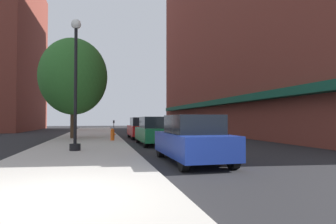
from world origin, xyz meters
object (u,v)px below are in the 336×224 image
(lamppost, at_px, (76,82))
(car_green, at_px, (155,131))
(car_red, at_px, (141,128))
(parking_meter_near, at_px, (114,126))
(car_blue, at_px, (192,139))
(fire_hydrant, at_px, (112,134))
(tree_near, at_px, (74,77))

(lamppost, relative_size, car_green, 1.37)
(lamppost, height_order, car_red, lamppost)
(parking_meter_near, relative_size, car_red, 0.30)
(car_blue, bearing_deg, parking_meter_near, 98.09)
(lamppost, distance_m, fire_hydrant, 6.64)
(car_blue, relative_size, car_red, 1.00)
(parking_meter_near, xyz_separation_m, tree_near, (-3.13, -3.72, 3.73))
(parking_meter_near, bearing_deg, car_green, -78.09)
(fire_hydrant, bearing_deg, lamppost, -108.01)
(fire_hydrant, height_order, car_red, car_red)
(parking_meter_near, bearing_deg, car_blue, -83.13)
(tree_near, height_order, car_blue, tree_near)
(car_green, distance_m, car_red, 5.67)
(fire_hydrant, relative_size, tree_near, 0.11)
(parking_meter_near, distance_m, car_red, 4.07)
(fire_hydrant, distance_m, tree_near, 5.76)
(tree_near, bearing_deg, car_red, 1.61)
(lamppost, xyz_separation_m, car_red, (4.21, 8.82, -2.39))
(fire_hydrant, relative_size, car_blue, 0.18)
(lamppost, height_order, car_blue, lamppost)
(fire_hydrant, xyz_separation_m, car_red, (2.33, 3.04, 0.29))
(parking_meter_near, bearing_deg, fire_hydrant, -93.32)
(parking_meter_near, height_order, car_green, car_green)
(fire_hydrant, relative_size, parking_meter_near, 0.60)
(parking_meter_near, xyz_separation_m, car_red, (1.95, -3.57, -0.14))
(car_green, height_order, car_red, same)
(parking_meter_near, bearing_deg, lamppost, -100.34)
(tree_near, xyz_separation_m, car_blue, (5.08, -12.47, -3.87))
(lamppost, height_order, fire_hydrant, lamppost)
(lamppost, distance_m, car_red, 10.06)
(tree_near, distance_m, car_red, 6.38)
(lamppost, height_order, parking_meter_near, lamppost)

